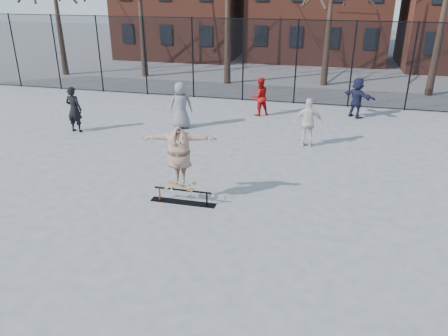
% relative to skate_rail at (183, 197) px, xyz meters
% --- Properties ---
extents(ground, '(100.00, 100.00, 0.00)m').
position_rel_skate_rail_xyz_m(ground, '(0.74, -1.66, -0.16)').
color(ground, slate).
extents(skate_rail, '(1.84, 0.28, 0.40)m').
position_rel_skate_rail_xyz_m(skate_rail, '(0.00, 0.00, 0.00)').
color(skate_rail, black).
rests_on(skate_rail, ground).
extents(skateboard, '(0.78, 0.19, 0.09)m').
position_rel_skate_rail_xyz_m(skateboard, '(-0.05, -0.00, 0.29)').
color(skateboard, '#A57042').
rests_on(skateboard, skate_rail).
extents(skater, '(2.05, 0.94, 1.61)m').
position_rel_skate_rail_xyz_m(skater, '(-0.05, -0.00, 1.14)').
color(skater, '#703B95').
rests_on(skater, skateboard).
extents(bystander_grey, '(1.08, 0.89, 1.91)m').
position_rel_skate_rail_xyz_m(bystander_grey, '(-2.19, 6.28, 0.80)').
color(bystander_grey, slate).
rests_on(bystander_grey, ground).
extents(bystander_black, '(0.70, 0.48, 1.83)m').
position_rel_skate_rail_xyz_m(bystander_black, '(-6.17, 4.83, 0.76)').
color(bystander_black, black).
rests_on(bystander_black, ground).
extents(bystander_red, '(1.05, 1.00, 1.70)m').
position_rel_skate_rail_xyz_m(bystander_red, '(0.62, 8.89, 0.69)').
color(bystander_red, '#AE0F0F').
rests_on(bystander_red, ground).
extents(bystander_white, '(1.09, 0.56, 1.79)m').
position_rel_skate_rail_xyz_m(bystander_white, '(3.00, 5.34, 0.74)').
color(bystander_white, silver).
rests_on(bystander_white, ground).
extents(bystander_navy, '(1.57, 1.48, 1.77)m').
position_rel_skate_rail_xyz_m(bystander_navy, '(4.83, 9.60, 0.72)').
color(bystander_navy, '#1C1D38').
rests_on(bystander_navy, ground).
extents(fence, '(34.03, 0.07, 4.00)m').
position_rel_skate_rail_xyz_m(fence, '(0.73, 11.34, 1.90)').
color(fence, black).
rests_on(fence, ground).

